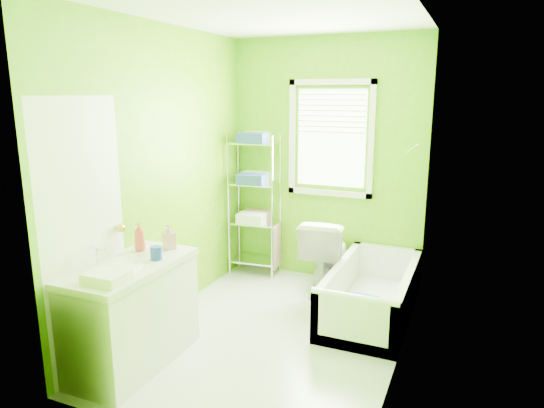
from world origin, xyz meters
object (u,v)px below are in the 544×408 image
at_px(bathtub, 371,300).
at_px(wire_shelf_unit, 256,189).
at_px(vanity, 132,311).
at_px(toilet, 326,254).

distance_m(bathtub, wire_shelf_unit, 1.78).
xyz_separation_m(vanity, wire_shelf_unit, (0.04, 2.13, 0.55)).
relative_size(toilet, wire_shelf_unit, 0.49).
height_order(bathtub, vanity, vanity).
xyz_separation_m(toilet, vanity, (-0.92, -1.95, 0.03)).
bearing_deg(bathtub, toilet, 142.87).
distance_m(vanity, wire_shelf_unit, 2.20).
bearing_deg(wire_shelf_unit, toilet, -11.97).
relative_size(bathtub, toilet, 1.92).
bearing_deg(vanity, bathtub, 45.44).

